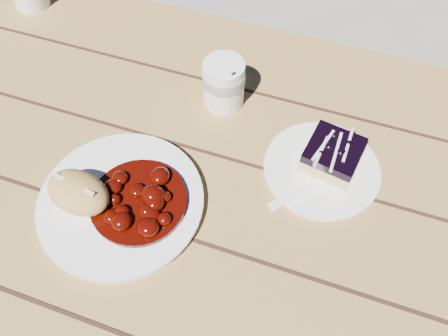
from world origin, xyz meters
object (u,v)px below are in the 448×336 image
(main_plate, at_px, (121,203))
(dessert_plate, at_px, (321,170))
(picnic_table, at_px, (209,236))
(bread_roll, at_px, (78,192))
(coffee_cup, at_px, (224,84))
(blueberry_cake, at_px, (333,155))

(main_plate, height_order, dessert_plate, main_plate)
(picnic_table, xyz_separation_m, bread_roll, (-0.18, -0.08, 0.20))
(bread_roll, relative_size, coffee_cup, 1.13)
(bread_roll, xyz_separation_m, coffee_cup, (0.14, 0.28, 0.00))
(main_plate, xyz_separation_m, bread_roll, (-0.05, -0.02, 0.03))
(picnic_table, bearing_deg, coffee_cup, 100.81)
(bread_roll, xyz_separation_m, dessert_plate, (0.34, 0.19, -0.04))
(dessert_plate, bearing_deg, blueberry_cake, 56.31)
(blueberry_cake, height_order, coffee_cup, coffee_cup)
(main_plate, height_order, coffee_cup, coffee_cup)
(main_plate, bearing_deg, bread_roll, -160.02)
(main_plate, relative_size, blueberry_cake, 2.67)
(bread_roll, distance_m, blueberry_cake, 0.41)
(picnic_table, height_order, bread_roll, bread_roll)
(dessert_plate, height_order, coffee_cup, coffee_cup)
(picnic_table, height_order, blueberry_cake, blueberry_cake)
(main_plate, distance_m, dessert_plate, 0.33)
(main_plate, xyz_separation_m, coffee_cup, (0.08, 0.26, 0.04))
(dessert_plate, distance_m, blueberry_cake, 0.03)
(bread_roll, distance_m, dessert_plate, 0.39)
(blueberry_cake, bearing_deg, main_plate, -139.24)
(main_plate, distance_m, bread_roll, 0.07)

